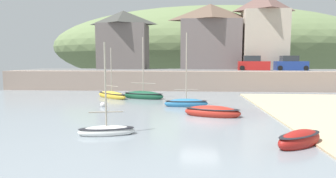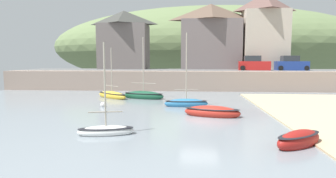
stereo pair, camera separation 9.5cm
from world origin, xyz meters
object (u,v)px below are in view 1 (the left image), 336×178
Objects in this scene: sailboat_white_hull at (143,95)px; sailboat_far_left at (212,112)px; waterfront_building_centre at (210,36)px; sailboat_nearest_shore at (107,130)px; waterfront_building_left at (124,39)px; sailboat_blue_trim at (300,140)px; parked_car_near_slipway at (253,64)px; mooring_buoy at (103,105)px; fishing_boat_green at (186,103)px; sailboat_tall_mast at (112,95)px; parked_car_by_wall at (290,64)px; waterfront_building_right at (263,31)px.

sailboat_white_hull is 10.26m from sailboat_far_left.
waterfront_building_centre reaches higher than sailboat_nearest_shore.
sailboat_white_hull is (-0.12, 13.47, 0.07)m from sailboat_nearest_shore.
sailboat_blue_trim is (14.86, -30.48, -6.60)m from waterfront_building_left.
waterfront_building_centre reaches higher than parked_car_near_slipway.
waterfront_building_centre is 20.32× the size of mooring_buoy.
fishing_boat_green is 1.20× the size of sailboat_tall_mast.
fishing_boat_green is 8.74m from sailboat_tall_mast.
sailboat_white_hull is 17.62m from parked_car_near_slipway.
waterfront_building_left is 3.09× the size of sailboat_blue_trim.
sailboat_white_hull is 2.20× the size of sailboat_blue_trim.
mooring_buoy is at bearing -82.32° from waterfront_building_left.
sailboat_nearest_shore reaches higher than parked_car_near_slipway.
mooring_buoy is at bearing -44.73° from sailboat_tall_mast.
sailboat_far_left is at bearing -94.03° from waterfront_building_centre.
mooring_buoy is at bearing -128.09° from parked_car_near_slipway.
sailboat_blue_trim is (1.67, -30.48, -7.02)m from waterfront_building_centre.
parked_car_near_slipway is (16.52, 11.08, 2.91)m from sailboat_tall_mast.
waterfront_building_centre is 24.24m from mooring_buoy.
fishing_boat_green is at bearing -64.24° from waterfront_building_left.
sailboat_far_left is at bearing -103.89° from parked_car_near_slipway.
sailboat_nearest_shore is 1.21× the size of sailboat_far_left.
parked_car_by_wall is (18.20, 11.21, 2.89)m from sailboat_white_hull.
fishing_boat_green is at bearing -30.26° from sailboat_white_hull.
waterfront_building_right reaches higher than mooring_buoy.
fishing_boat_green is at bearing 80.65° from sailboat_blue_trim.
sailboat_blue_trim is 19.58m from sailboat_tall_mast.
sailboat_far_left is 20.95m from parked_car_near_slipway.
fishing_boat_green is 18.21m from parked_car_near_slipway.
sailboat_white_hull is 1.20× the size of sailboat_tall_mast.
mooring_buoy is at bearing -178.65° from fishing_boat_green.
waterfront_building_right is at bearing 120.69° from parked_car_by_wall.
sailboat_far_left is at bearing -111.67° from waterfront_building_right.
sailboat_blue_trim is at bearing -64.01° from waterfront_building_left.
parked_car_by_wall is (23.60, -4.50, -3.69)m from waterfront_building_left.
sailboat_white_hull is 3.24m from sailboat_tall_mast.
sailboat_far_left is (6.10, -8.25, -0.03)m from sailboat_white_hull.
waterfront_building_left is 18.56× the size of mooring_buoy.
waterfront_building_right is at bearing 60.38° from sailboat_white_hull.
parked_car_near_slipway is (5.49, -4.50, -4.11)m from waterfront_building_centre.
parked_car_by_wall is (13.92, 15.55, 2.91)m from fishing_boat_green.
sailboat_tall_mast is at bearing 151.69° from sailboat_far_left.
sailboat_nearest_shore is 0.79× the size of sailboat_white_hull.
sailboat_far_left is (11.50, -23.96, -6.61)m from waterfront_building_left.
sailboat_far_left is at bearing -20.57° from mooring_buoy.
waterfront_building_left is 1.78× the size of sailboat_nearest_shore.
parked_car_near_slipway is (-2.33, -4.50, -4.83)m from waterfront_building_right.
sailboat_far_left is at bearing -121.03° from parked_car_by_wall.
sailboat_nearest_shore reaches higher than sailboat_far_left.
sailboat_white_hull reaches higher than sailboat_tall_mast.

